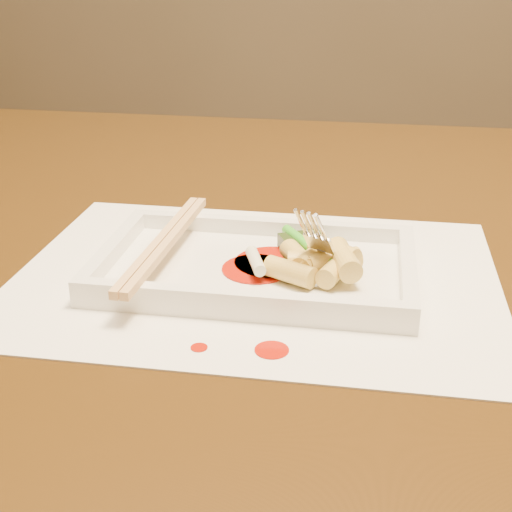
% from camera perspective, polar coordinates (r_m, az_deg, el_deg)
% --- Properties ---
extents(table, '(1.40, 0.90, 0.75)m').
position_cam_1_polar(table, '(0.75, -3.31, -4.60)').
color(table, black).
rests_on(table, ground).
extents(placemat, '(0.40, 0.30, 0.00)m').
position_cam_1_polar(placemat, '(0.60, 0.00, -1.64)').
color(placemat, white).
rests_on(placemat, table).
extents(sauce_splatter_a, '(0.02, 0.02, 0.00)m').
position_cam_1_polar(sauce_splatter_a, '(0.49, 1.27, -7.52)').
color(sauce_splatter_a, '#B21505').
rests_on(sauce_splatter_a, placemat).
extents(sauce_splatter_b, '(0.01, 0.01, 0.00)m').
position_cam_1_polar(sauce_splatter_b, '(0.50, -4.58, -7.31)').
color(sauce_splatter_b, '#B21505').
rests_on(sauce_splatter_b, placemat).
extents(plate_base, '(0.26, 0.16, 0.01)m').
position_cam_1_polar(plate_base, '(0.59, 0.00, -1.23)').
color(plate_base, white).
rests_on(plate_base, placemat).
extents(plate_rim_far, '(0.26, 0.01, 0.01)m').
position_cam_1_polar(plate_rim_far, '(0.66, 1.05, 2.37)').
color(plate_rim_far, white).
rests_on(plate_rim_far, plate_base).
extents(plate_rim_near, '(0.26, 0.01, 0.01)m').
position_cam_1_polar(plate_rim_near, '(0.52, -1.32, -3.56)').
color(plate_rim_near, white).
rests_on(plate_rim_near, plate_base).
extents(plate_rim_left, '(0.01, 0.14, 0.01)m').
position_cam_1_polar(plate_rim_left, '(0.62, -11.36, 0.51)').
color(plate_rim_left, white).
rests_on(plate_rim_left, plate_base).
extents(plate_rim_right, '(0.01, 0.14, 0.01)m').
position_cam_1_polar(plate_rim_right, '(0.58, 12.08, -1.08)').
color(plate_rim_right, white).
rests_on(plate_rim_right, plate_base).
extents(veg_piece, '(0.05, 0.04, 0.01)m').
position_cam_1_polar(veg_piece, '(0.62, 3.78, 1.06)').
color(veg_piece, black).
rests_on(veg_piece, plate_base).
extents(scallion_white, '(0.02, 0.04, 0.01)m').
position_cam_1_polar(scallion_white, '(0.58, -0.03, -0.39)').
color(scallion_white, '#EAEACC').
rests_on(scallion_white, plate_base).
extents(scallion_green, '(0.05, 0.08, 0.01)m').
position_cam_1_polar(scallion_green, '(0.60, 4.26, 0.76)').
color(scallion_green, green).
rests_on(scallion_green, plate_base).
extents(chopstick_a, '(0.02, 0.20, 0.01)m').
position_cam_1_polar(chopstick_a, '(0.60, -7.70, 1.17)').
color(chopstick_a, tan).
rests_on(chopstick_a, plate_rim_near).
extents(chopstick_b, '(0.02, 0.20, 0.01)m').
position_cam_1_polar(chopstick_b, '(0.60, -6.97, 1.12)').
color(chopstick_b, tan).
rests_on(chopstick_b, plate_rim_near).
extents(fork, '(0.09, 0.10, 0.14)m').
position_cam_1_polar(fork, '(0.58, 7.22, 6.07)').
color(fork, silver).
rests_on(fork, plate_base).
extents(sauce_blob_0, '(0.06, 0.06, 0.00)m').
position_cam_1_polar(sauce_blob_0, '(0.59, 0.02, -1.03)').
color(sauce_blob_0, '#B21505').
rests_on(sauce_blob_0, plate_base).
extents(sauce_blob_1, '(0.06, 0.06, 0.00)m').
position_cam_1_polar(sauce_blob_1, '(0.60, 1.33, -0.51)').
color(sauce_blob_1, '#B21505').
rests_on(sauce_blob_1, plate_base).
extents(rice_cake_0, '(0.04, 0.05, 0.02)m').
position_cam_1_polar(rice_cake_0, '(0.58, 3.42, -0.19)').
color(rice_cake_0, '#E2CE69').
rests_on(rice_cake_0, plate_base).
extents(rice_cake_1, '(0.03, 0.05, 0.02)m').
position_cam_1_polar(rice_cake_1, '(0.58, 4.53, -0.30)').
color(rice_cake_1, '#E2CE69').
rests_on(rice_cake_1, plate_base).
extents(rice_cake_2, '(0.03, 0.05, 0.02)m').
position_cam_1_polar(rice_cake_2, '(0.57, 7.03, -0.28)').
color(rice_cake_2, '#E2CE69').
rests_on(rice_cake_2, plate_base).
extents(rice_cake_3, '(0.04, 0.03, 0.02)m').
position_cam_1_polar(rice_cake_3, '(0.56, 2.75, -1.27)').
color(rice_cake_3, '#E2CE69').
rests_on(rice_cake_3, plate_base).
extents(rice_cake_4, '(0.05, 0.02, 0.02)m').
position_cam_1_polar(rice_cake_4, '(0.58, 5.03, -0.49)').
color(rice_cake_4, '#E2CE69').
rests_on(rice_cake_4, plate_base).
extents(rice_cake_5, '(0.05, 0.04, 0.02)m').
position_cam_1_polar(rice_cake_5, '(0.59, 6.27, 0.40)').
color(rice_cake_5, '#E2CE69').
rests_on(rice_cake_5, plate_base).
extents(rice_cake_6, '(0.05, 0.04, 0.02)m').
position_cam_1_polar(rice_cake_6, '(0.58, 6.20, -0.48)').
color(rice_cake_6, '#E2CE69').
rests_on(rice_cake_6, plate_base).
extents(rice_cake_7, '(0.03, 0.05, 0.02)m').
position_cam_1_polar(rice_cake_7, '(0.57, 6.49, -0.95)').
color(rice_cake_7, '#E2CE69').
rests_on(rice_cake_7, plate_base).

